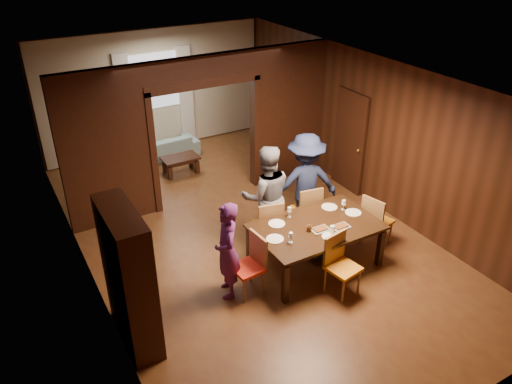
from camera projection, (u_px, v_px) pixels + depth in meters
floor at (246, 233)px, 9.13m from camera, size 9.00×9.00×0.00m
ceiling at (244, 77)px, 7.73m from camera, size 5.50×9.00×0.02m
room_walls at (199, 123)px, 9.84m from camera, size 5.52×9.01×2.90m
person_purple at (227, 251)px, 7.31m from camera, size 0.52×0.65×1.56m
person_grey at (266, 196)px, 8.44m from camera, size 1.06×0.94×1.84m
person_navy at (305, 183)px, 8.86m from camera, size 1.35×1.03×1.85m
sofa at (160, 148)px, 11.84m from camera, size 1.82×0.78×0.52m
serving_bowl at (319, 216)px, 8.11m from camera, size 0.36×0.36×0.09m
dining_table at (315, 245)px, 8.13m from camera, size 2.00×1.24×0.76m
coffee_table at (181, 165)px, 11.16m from camera, size 0.80×0.50×0.40m
chair_left at (247, 266)px, 7.47m from camera, size 0.48×0.48×0.97m
chair_right at (378, 219)px, 8.62m from camera, size 0.53×0.53×0.97m
chair_far_l at (267, 224)px, 8.50m from camera, size 0.53×0.53×0.97m
chair_far_r at (306, 209)px, 8.94m from camera, size 0.51×0.51×0.97m
chair_near at (343, 266)px, 7.46m from camera, size 0.51×0.51×0.97m
hutch at (129, 278)px, 6.41m from camera, size 0.40×1.20×2.00m
door_right at (349, 142)px, 10.18m from camera, size 0.06×0.90×2.10m
window_far at (154, 81)px, 11.68m from camera, size 1.20×0.03×1.30m
curtain_left at (126, 105)px, 11.54m from camera, size 0.35×0.06×2.40m
curtain_right at (186, 95)px, 12.20m from camera, size 0.35×0.06×2.40m
plate_left at (275, 239)px, 7.60m from camera, size 0.27×0.27×0.01m
plate_far_l at (277, 224)px, 7.98m from camera, size 0.27×0.27×0.01m
plate_far_r at (329, 207)px, 8.44m from camera, size 0.27×0.27×0.01m
plate_right at (353, 213)px, 8.28m from camera, size 0.27×0.27×0.01m
plate_near at (330, 237)px, 7.65m from camera, size 0.27×0.27×0.01m
platter_a at (320, 229)px, 7.82m from camera, size 0.30×0.20×0.04m
platter_b at (341, 226)px, 7.89m from camera, size 0.30×0.20×0.04m
wineglass_left at (291, 238)px, 7.48m from camera, size 0.08×0.08×0.18m
wineglass_far at (289, 212)px, 8.13m from camera, size 0.08×0.08×0.18m
wineglass_right at (344, 205)px, 8.33m from camera, size 0.08×0.08×0.18m
tumbler at (332, 230)px, 7.71m from camera, size 0.07×0.07×0.14m
condiment_jar at (309, 228)px, 7.78m from camera, size 0.08×0.08×0.11m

